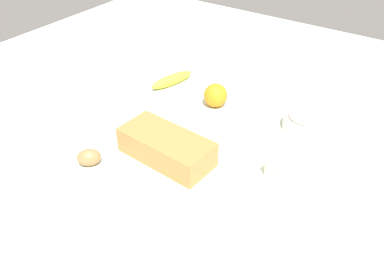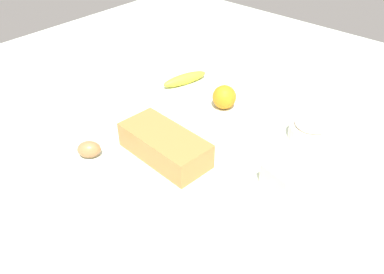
{
  "view_description": "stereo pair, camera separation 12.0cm",
  "coord_description": "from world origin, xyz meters",
  "px_view_note": "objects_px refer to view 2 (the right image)",
  "views": [
    {
      "loc": [
        0.55,
        -0.8,
        0.75
      ],
      "look_at": [
        0.0,
        0.0,
        0.04
      ],
      "focal_mm": 37.37,
      "sensor_mm": 36.0,
      "label": 1
    },
    {
      "loc": [
        0.64,
        -0.73,
        0.75
      ],
      "look_at": [
        0.0,
        0.0,
        0.04
      ],
      "focal_mm": 37.37,
      "sensor_mm": 36.0,
      "label": 2
    }
  ],
  "objects_px": {
    "flour_bowl": "(311,129)",
    "egg_near_butter": "(89,149)",
    "loaf_pan": "(165,145)",
    "banana": "(185,79)",
    "butter_block": "(280,177)",
    "orange_fruit": "(224,97)"
  },
  "relations": [
    {
      "from": "flour_bowl",
      "to": "egg_near_butter",
      "type": "relative_size",
      "value": 1.96
    },
    {
      "from": "loaf_pan",
      "to": "flour_bowl",
      "type": "bearing_deg",
      "value": 56.98
    },
    {
      "from": "banana",
      "to": "butter_block",
      "type": "distance_m",
      "value": 0.64
    },
    {
      "from": "flour_bowl",
      "to": "orange_fruit",
      "type": "xyz_separation_m",
      "value": [
        -0.32,
        -0.04,
        0.01
      ]
    },
    {
      "from": "flour_bowl",
      "to": "egg_near_butter",
      "type": "xyz_separation_m",
      "value": [
        -0.44,
        -0.52,
        -0.01
      ]
    },
    {
      "from": "flour_bowl",
      "to": "egg_near_butter",
      "type": "height_order",
      "value": "flour_bowl"
    },
    {
      "from": "banana",
      "to": "egg_near_butter",
      "type": "height_order",
      "value": "egg_near_butter"
    },
    {
      "from": "orange_fruit",
      "to": "butter_block",
      "type": "xyz_separation_m",
      "value": [
        0.36,
        -0.22,
        -0.01
      ]
    },
    {
      "from": "butter_block",
      "to": "orange_fruit",
      "type": "bearing_deg",
      "value": 148.73
    },
    {
      "from": "banana",
      "to": "orange_fruit",
      "type": "xyz_separation_m",
      "value": [
        0.22,
        -0.04,
        0.02
      ]
    },
    {
      "from": "loaf_pan",
      "to": "banana",
      "type": "xyz_separation_m",
      "value": [
        -0.26,
        0.37,
        -0.02
      ]
    },
    {
      "from": "flour_bowl",
      "to": "orange_fruit",
      "type": "height_order",
      "value": "orange_fruit"
    },
    {
      "from": "banana",
      "to": "egg_near_butter",
      "type": "distance_m",
      "value": 0.53
    },
    {
      "from": "orange_fruit",
      "to": "banana",
      "type": "bearing_deg",
      "value": 170.42
    },
    {
      "from": "orange_fruit",
      "to": "egg_near_butter",
      "type": "relative_size",
      "value": 1.2
    },
    {
      "from": "flour_bowl",
      "to": "orange_fruit",
      "type": "distance_m",
      "value": 0.32
    },
    {
      "from": "loaf_pan",
      "to": "banana",
      "type": "bearing_deg",
      "value": 128.8
    },
    {
      "from": "flour_bowl",
      "to": "banana",
      "type": "distance_m",
      "value": 0.54
    },
    {
      "from": "orange_fruit",
      "to": "butter_block",
      "type": "bearing_deg",
      "value": -31.27
    },
    {
      "from": "loaf_pan",
      "to": "orange_fruit",
      "type": "bearing_deg",
      "value": 100.35
    },
    {
      "from": "egg_near_butter",
      "to": "orange_fruit",
      "type": "bearing_deg",
      "value": 75.08
    },
    {
      "from": "banana",
      "to": "egg_near_butter",
      "type": "bearing_deg",
      "value": -79.95
    }
  ]
}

